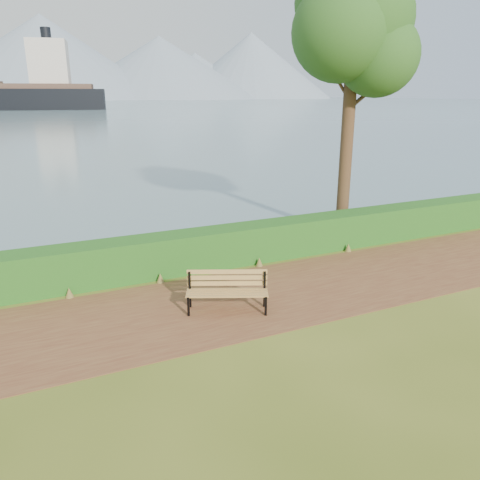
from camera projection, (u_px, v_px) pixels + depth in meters
name	position (u px, v px, depth m)	size (l,w,h in m)	color
ground	(236.00, 308.00, 10.05)	(140.00, 140.00, 0.00)	#495B1A
path	(231.00, 302.00, 10.31)	(40.00, 3.40, 0.01)	brown
hedge	(195.00, 250.00, 12.16)	(32.00, 0.85, 1.00)	#154C15
water	(25.00, 103.00, 235.44)	(700.00, 510.00, 0.00)	slate
mountains	(3.00, 61.00, 350.10)	(585.00, 190.00, 70.00)	gray
bench	(227.00, 288.00, 9.82)	(1.75, 1.13, 0.85)	black
tree	(355.00, 28.00, 13.41)	(4.15, 3.49, 8.35)	#341F15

